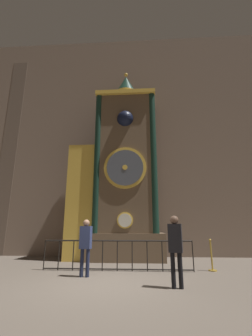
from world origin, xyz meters
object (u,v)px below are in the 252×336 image
Objects in this scene: visitor_far at (175,243)px; clock_tower at (118,174)px; stanchion_post at (212,260)px; visitor_near at (86,242)px.

clock_tower is at bearing 127.55° from visitor_far.
visitor_far is 1.67× the size of stanchion_post.
clock_tower is at bearing 147.27° from stanchion_post.
visitor_near is at bearing -163.88° from stanchion_post.
clock_tower is 9.24× the size of stanchion_post.
clock_tower reaches higher than visitor_far.
visitor_far is at bearing -16.23° from visitor_near.
clock_tower is 5.55× the size of visitor_far.
stanchion_post is (1.55, 2.33, -0.71)m from visitor_far.
stanchion_post is at bearing 23.49° from visitor_near.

